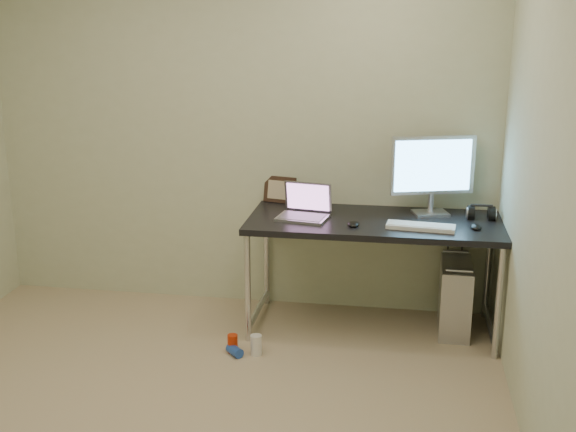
% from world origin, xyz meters
% --- Properties ---
extents(floor, '(3.50, 3.50, 0.00)m').
position_xyz_m(floor, '(0.00, 0.00, 0.00)').
color(floor, tan).
rests_on(floor, ground).
extents(wall_back, '(3.50, 0.02, 2.50)m').
position_xyz_m(wall_back, '(0.00, 1.75, 1.25)').
color(wall_back, beige).
rests_on(wall_back, ground).
extents(wall_right, '(0.02, 3.50, 2.50)m').
position_xyz_m(wall_right, '(1.75, 0.00, 1.25)').
color(wall_right, beige).
rests_on(wall_right, ground).
extents(desk, '(1.60, 0.70, 0.75)m').
position_xyz_m(desk, '(0.95, 1.40, 0.67)').
color(desk, black).
rests_on(desk, ground).
extents(tower_computer, '(0.21, 0.45, 0.49)m').
position_xyz_m(tower_computer, '(1.48, 1.45, 0.23)').
color(tower_computer, '#ABABAF').
rests_on(tower_computer, ground).
extents(cable_a, '(0.01, 0.16, 0.69)m').
position_xyz_m(cable_a, '(1.43, 1.70, 0.40)').
color(cable_a, black).
rests_on(cable_a, ground).
extents(cable_b, '(0.02, 0.11, 0.71)m').
position_xyz_m(cable_b, '(1.52, 1.68, 0.38)').
color(cable_b, black).
rests_on(cable_b, ground).
extents(can_red, '(0.09, 0.09, 0.12)m').
position_xyz_m(can_red, '(0.13, 0.91, 0.06)').
color(can_red, '#BD2908').
rests_on(can_red, ground).
extents(can_white, '(0.09, 0.09, 0.13)m').
position_xyz_m(can_white, '(0.27, 0.90, 0.06)').
color(can_white, white).
rests_on(can_white, ground).
extents(can_blue, '(0.12, 0.12, 0.06)m').
position_xyz_m(can_blue, '(0.15, 0.87, 0.03)').
color(can_blue, blue).
rests_on(can_blue, ground).
extents(laptop, '(0.35, 0.30, 0.22)m').
position_xyz_m(laptop, '(0.50, 1.39, 0.80)').
color(laptop, silver).
rests_on(laptop, desk).
extents(monitor, '(0.54, 0.22, 0.52)m').
position_xyz_m(monitor, '(1.30, 1.59, 1.05)').
color(monitor, silver).
rests_on(monitor, desk).
extents(keyboard, '(0.42, 0.18, 0.02)m').
position_xyz_m(keyboard, '(1.24, 1.25, 0.76)').
color(keyboard, silver).
rests_on(keyboard, desk).
extents(mouse_right, '(0.07, 0.11, 0.04)m').
position_xyz_m(mouse_right, '(1.57, 1.30, 0.77)').
color(mouse_right, black).
rests_on(mouse_right, desk).
extents(mouse_left, '(0.08, 0.12, 0.04)m').
position_xyz_m(mouse_left, '(0.82, 1.25, 0.77)').
color(mouse_left, black).
rests_on(mouse_left, desk).
extents(headphones, '(0.17, 0.11, 0.12)m').
position_xyz_m(headphones, '(1.62, 1.53, 0.78)').
color(headphones, black).
rests_on(headphones, desk).
extents(picture_frame, '(0.24, 0.11, 0.18)m').
position_xyz_m(picture_frame, '(0.28, 1.72, 0.84)').
color(picture_frame, black).
rests_on(picture_frame, desk).
extents(webcam, '(0.05, 0.04, 0.13)m').
position_xyz_m(webcam, '(0.53, 1.68, 0.84)').
color(webcam, silver).
rests_on(webcam, desk).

